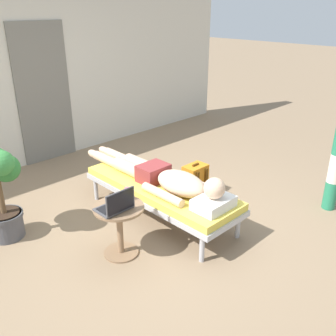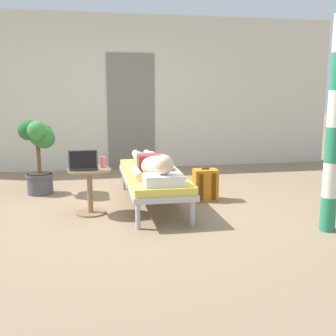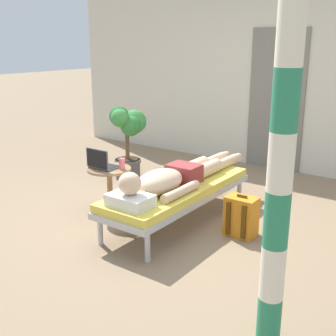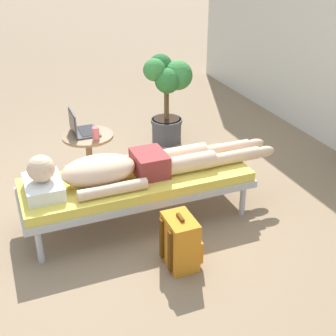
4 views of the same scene
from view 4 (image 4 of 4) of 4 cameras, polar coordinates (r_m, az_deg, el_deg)
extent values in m
plane|color=#8C7256|center=(4.17, -6.37, -5.14)|extent=(40.00, 40.00, 0.00)
cylinder|color=#B7B7BC|center=(4.48, 5.61, -0.50)|extent=(0.05, 0.05, 0.28)
cylinder|color=#B7B7BC|center=(4.05, 9.25, -4.03)|extent=(0.05, 0.05, 0.28)
cylinder|color=#B7B7BC|center=(4.07, -16.76, -4.78)|extent=(0.05, 0.05, 0.28)
cylinder|color=#B7B7BC|center=(3.60, -15.66, -9.36)|extent=(0.05, 0.05, 0.28)
cube|color=#B7B7BC|center=(3.87, -3.86, -2.39)|extent=(0.67, 1.93, 0.06)
cube|color=#E5CC4C|center=(3.84, -3.89, -1.49)|extent=(0.64, 1.89, 0.08)
cube|color=white|center=(3.66, -15.20, -2.28)|extent=(0.40, 0.28, 0.11)
sphere|color=beige|center=(3.59, -15.51, -0.07)|extent=(0.21, 0.21, 0.21)
ellipsoid|color=beige|center=(3.69, -8.59, -0.26)|extent=(0.35, 0.60, 0.23)
cylinder|color=beige|center=(3.92, -8.61, 0.36)|extent=(0.09, 0.55, 0.09)
cylinder|color=beige|center=(3.55, -6.86, -2.66)|extent=(0.09, 0.55, 0.09)
cube|color=maroon|center=(3.81, -2.30, 0.60)|extent=(0.33, 0.26, 0.19)
cylinder|color=beige|center=(4.00, 1.88, 1.69)|extent=(0.15, 0.42, 0.15)
cylinder|color=beige|center=(4.18, 7.29, 2.39)|extent=(0.11, 0.44, 0.11)
ellipsoid|color=beige|center=(4.32, 10.67, 2.92)|extent=(0.09, 0.20, 0.10)
cylinder|color=beige|center=(3.86, 2.89, 0.66)|extent=(0.15, 0.42, 0.15)
cylinder|color=beige|center=(4.05, 8.43, 1.43)|extent=(0.11, 0.44, 0.11)
ellipsoid|color=beige|center=(4.20, 11.87, 2.01)|extent=(0.09, 0.20, 0.10)
cylinder|color=#8C6B4C|center=(4.61, -9.44, -1.79)|extent=(0.34, 0.34, 0.02)
cylinder|color=#8C6B4C|center=(4.49, -9.68, 0.98)|extent=(0.06, 0.06, 0.48)
cylinder|color=#8C6B4C|center=(4.38, -9.94, 3.93)|extent=(0.48, 0.48, 0.02)
cube|color=#4C4C51|center=(4.43, -10.14, 4.46)|extent=(0.31, 0.22, 0.02)
cube|color=black|center=(4.43, -10.02, 4.60)|extent=(0.27, 0.15, 0.00)
cube|color=#4C4C51|center=(4.37, -11.75, 5.57)|extent=(0.31, 0.01, 0.21)
cube|color=black|center=(4.37, -11.85, 5.56)|extent=(0.29, 0.00, 0.19)
cylinder|color=#D86672|center=(4.23, -8.97, 4.21)|extent=(0.06, 0.06, 0.13)
cube|color=orange|center=(3.42, 1.50, -9.13)|extent=(0.30, 0.20, 0.40)
cube|color=orange|center=(3.50, 3.32, -9.59)|extent=(0.22, 0.04, 0.18)
cube|color=#56330C|center=(3.44, -0.78, -8.78)|extent=(0.04, 0.02, 0.34)
cube|color=#56330C|center=(3.32, 0.27, -10.35)|extent=(0.04, 0.02, 0.34)
cube|color=#56330C|center=(3.29, 1.55, -6.17)|extent=(0.10, 0.02, 0.02)
cylinder|color=#4C4C51|center=(5.40, -0.18, 4.73)|extent=(0.34, 0.34, 0.28)
cylinder|color=#4C4C51|center=(5.36, -0.18, 5.91)|extent=(0.37, 0.37, 0.04)
cylinder|color=#332319|center=(5.35, -0.18, 6.16)|extent=(0.31, 0.31, 0.01)
cylinder|color=brown|center=(5.27, -0.19, 8.30)|extent=(0.06, 0.06, 0.43)
sphere|color=#2D7233|center=(5.10, -0.09, 10.78)|extent=(0.28, 0.28, 0.28)
sphere|color=#38843D|center=(5.20, 1.23, 11.45)|extent=(0.33, 0.33, 0.33)
sphere|color=#23602D|center=(5.25, -0.93, 12.54)|extent=(0.27, 0.27, 0.27)
sphere|color=#38843D|center=(5.09, -1.71, 12.10)|extent=(0.25, 0.25, 0.25)
camera|label=1|loc=(6.02, -42.05, 21.39)|focal=40.21mm
camera|label=2|loc=(5.51, -64.35, 2.64)|focal=43.37mm
camera|label=3|loc=(2.65, -90.33, -9.59)|focal=46.19mm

